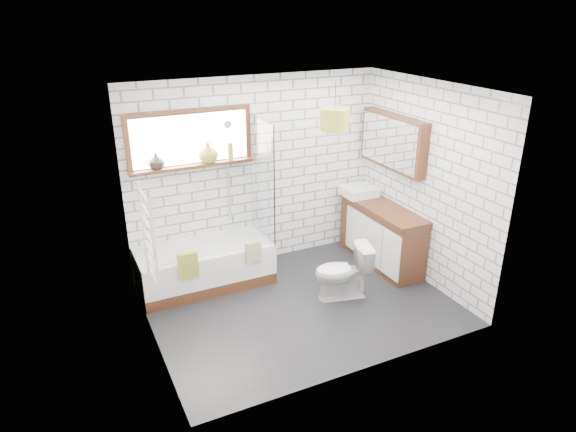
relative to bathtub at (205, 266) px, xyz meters
name	(u,v)px	position (x,y,z in m)	size (l,w,h in m)	color
floor	(301,305)	(0.87, -0.94, -0.27)	(3.40, 2.60, 0.01)	black
ceiling	(303,89)	(0.87, -0.94, 2.24)	(3.40, 2.60, 0.01)	white
wall_back	(256,173)	(0.87, 0.37, 0.98)	(3.40, 0.01, 2.50)	white
wall_front	(370,255)	(0.87, -2.24, 0.98)	(3.40, 0.01, 2.50)	white
wall_left	(144,234)	(-0.84, -0.94, 0.98)	(0.01, 2.60, 2.50)	white
wall_right	(426,184)	(2.57, -0.94, 0.98)	(0.01, 2.60, 2.50)	white
window	(191,139)	(0.02, 0.32, 1.53)	(1.52, 0.16, 0.68)	#3C1D10
towel_radiator	(149,238)	(-0.79, -0.94, 0.93)	(0.06, 0.52, 1.00)	white
mirror_cabinet	(393,142)	(2.49, -0.34, 1.38)	(0.16, 1.20, 0.70)	#3C1D10
shower_riser	(228,171)	(0.47, 0.32, 1.08)	(0.02, 0.02, 1.30)	silver
bathtub	(205,266)	(0.00, 0.00, 0.00)	(1.64, 0.72, 0.53)	white
shower_screen	(262,180)	(0.80, 0.00, 1.02)	(0.02, 0.72, 1.50)	white
towel_green	(188,265)	(-0.30, -0.36, 0.25)	(0.23, 0.06, 0.31)	olive
towel_beige	(253,252)	(0.51, -0.36, 0.25)	(0.20, 0.05, 0.26)	tan
vanity	(381,235)	(2.34, -0.44, 0.14)	(0.46, 1.43, 0.82)	#3C1D10
basin	(359,191)	(2.28, 0.06, 0.62)	(0.44, 0.39, 0.13)	white
tap	(369,185)	(2.44, 0.06, 0.68)	(0.03, 0.03, 0.16)	silver
toilet	(343,272)	(1.39, -1.00, 0.07)	(0.66, 0.38, 0.68)	white
vase_olive	(208,154)	(0.22, 0.29, 1.34)	(0.24, 0.24, 0.25)	olive
vase_dark	(156,162)	(-0.41, 0.29, 1.31)	(0.19, 0.19, 0.20)	black
bottle	(231,153)	(0.50, 0.29, 1.32)	(0.07, 0.07, 0.21)	olive
pendant	(335,119)	(1.42, -0.65, 1.83)	(0.33, 0.33, 0.24)	olive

